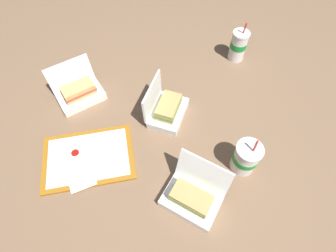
{
  "coord_description": "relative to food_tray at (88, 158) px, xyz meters",
  "views": [
    {
      "loc": [
        -0.18,
        -0.59,
        0.98
      ],
      "look_at": [
        -0.01,
        0.0,
        0.05
      ],
      "focal_mm": 28.0,
      "sensor_mm": 36.0,
      "label": 1
    }
  ],
  "objects": [
    {
      "name": "ground_plane",
      "position": [
        0.36,
        0.03,
        -0.01
      ],
      "size": [
        3.2,
        3.2,
        0.0
      ],
      "primitive_type": "plane",
      "color": "brown"
    },
    {
      "name": "food_tray",
      "position": [
        0.0,
        0.0,
        0.0
      ],
      "size": [
        0.39,
        0.29,
        0.01
      ],
      "color": "#A56619",
      "rests_on": "ground_plane"
    },
    {
      "name": "ketchup_cup",
      "position": [
        -0.04,
        0.02,
        0.02
      ],
      "size": [
        0.04,
        0.04,
        0.02
      ],
      "color": "white",
      "rests_on": "food_tray"
    },
    {
      "name": "napkin_stack",
      "position": [
        -0.04,
        -0.09,
        0.01
      ],
      "size": [
        0.11,
        0.11,
        0.0
      ],
      "primitive_type": "cube",
      "rotation": [
        0.0,
        0.0,
        0.12
      ],
      "color": "white",
      "rests_on": "food_tray"
    },
    {
      "name": "plastic_fork",
      "position": [
        0.0,
        0.06,
        0.01
      ],
      "size": [
        0.11,
        0.03,
        0.0
      ],
      "primitive_type": "cube",
      "rotation": [
        0.0,
        0.0,
        0.12
      ],
      "color": "white",
      "rests_on": "food_tray"
    },
    {
      "name": "clamshell_sandwich_right",
      "position": [
        0.35,
        -0.29,
        0.04
      ],
      "size": [
        0.27,
        0.27,
        0.16
      ],
      "color": "white",
      "rests_on": "ground_plane"
    },
    {
      "name": "clamshell_sandwich_back",
      "position": [
        0.37,
        0.12,
        0.04
      ],
      "size": [
        0.24,
        0.25,
        0.18
      ],
      "color": "white",
      "rests_on": "ground_plane"
    },
    {
      "name": "clamshell_sandwich_front",
      "position": [
        0.01,
        0.34,
        0.04
      ],
      "size": [
        0.24,
        0.21,
        0.17
      ],
      "color": "white",
      "rests_on": "ground_plane"
    },
    {
      "name": "soda_cup_left",
      "position": [
        0.59,
        -0.21,
        0.07
      ],
      "size": [
        0.1,
        0.1,
        0.2
      ],
      "color": "white",
      "rests_on": "ground_plane"
    },
    {
      "name": "soda_cup_center",
      "position": [
        0.84,
        0.39,
        0.08
      ],
      "size": [
        0.09,
        0.09,
        0.22
      ],
      "color": "white",
      "rests_on": "ground_plane"
    }
  ]
}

